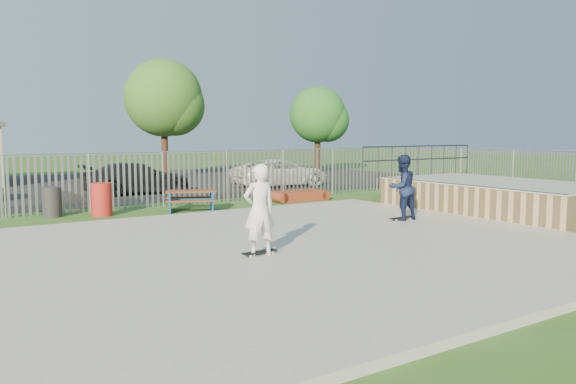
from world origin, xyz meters
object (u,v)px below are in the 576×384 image
trash_bin_red (102,199)px  trash_bin_grey (52,202)px  car_white (280,173)px  picnic_table (191,201)px  car_dark (137,178)px  tree_right (318,115)px  tree_mid (164,98)px  skater_white (259,210)px  funbox (299,196)px  skater_navy (402,188)px

trash_bin_red → trash_bin_grey: 1.53m
car_white → picnic_table: bearing=130.7°
car_dark → car_white: (7.07, -0.58, -0.00)m
car_dark → tree_right: 16.09m
picnic_table → tree_mid: bearing=94.4°
trash_bin_red → skater_white: size_ratio=0.56×
tree_right → funbox: bearing=-128.9°
car_white → tree_mid: (-2.90, 8.15, 4.00)m
car_white → tree_right: tree_right is taller
trash_bin_red → trash_bin_grey: (-1.39, 0.65, -0.06)m
picnic_table → skater_navy: bearing=-35.1°
funbox → car_white: size_ratio=0.41×
tree_right → car_white: bearing=-136.7°
car_dark → car_white: car_dark is taller
skater_white → picnic_table: bearing=-98.6°
car_dark → tree_mid: size_ratio=0.67×
picnic_table → funbox: bearing=26.9°
car_dark → picnic_table: bearing=-179.3°
car_dark → skater_white: bearing=174.2°
funbox → trash_bin_grey: bearing=176.6°
tree_right → trash_bin_red: bearing=-145.3°
skater_white → skater_navy: bearing=-157.9°
picnic_table → car_white: 9.25m
funbox → skater_navy: (-0.83, -6.52, 0.90)m
tree_mid → tree_right: tree_mid is taller
trash_bin_grey → skater_navy: skater_navy is taller
car_dark → tree_right: size_ratio=0.81×
tree_mid → skater_white: bearing=-106.1°
tree_right → skater_navy: 21.76m
tree_mid → skater_white: 22.95m
funbox → trash_bin_grey: size_ratio=2.08×
trash_bin_grey → tree_right: bearing=31.2°
skater_white → funbox: bearing=-123.9°
skater_white → tree_mid: bearing=-101.2°
picnic_table → trash_bin_grey: trash_bin_grey is taller
funbox → skater_white: size_ratio=1.05×
trash_bin_grey → tree_right: 22.38m
trash_bin_red → car_white: 11.40m
trash_bin_grey → skater_navy: (8.22, -7.27, 0.62)m
trash_bin_grey → skater_navy: bearing=-41.5°
trash_bin_red → car_white: (10.15, 5.19, 0.16)m
trash_bin_red → trash_bin_grey: bearing=155.0°
picnic_table → car_dark: bearing=110.0°
picnic_table → car_dark: 6.30m
funbox → skater_navy: 6.63m
skater_white → trash_bin_red: bearing=-78.6°
tree_mid → tree_right: size_ratio=1.21×
tree_mid → skater_white: tree_mid is taller
funbox → car_white: (2.49, 5.29, 0.50)m
funbox → tree_mid: (-0.42, 13.44, 4.50)m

